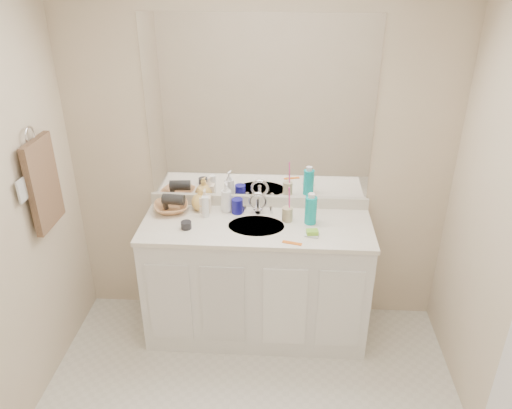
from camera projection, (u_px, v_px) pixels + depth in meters
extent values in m
cube|color=beige|center=(259.00, 163.00, 3.37)|extent=(2.60, 0.02, 2.40)
cube|color=white|center=(256.00, 281.00, 3.48)|extent=(1.50, 0.55, 0.85)
cube|color=white|center=(256.00, 226.00, 3.28)|extent=(1.52, 0.57, 0.03)
cube|color=silver|center=(259.00, 201.00, 3.49)|extent=(1.52, 0.03, 0.08)
cylinder|color=silver|center=(256.00, 227.00, 3.26)|extent=(0.37, 0.37, 0.02)
cylinder|color=silver|center=(258.00, 206.00, 3.39)|extent=(0.02, 0.02, 0.11)
cube|color=white|center=(259.00, 111.00, 3.20)|extent=(1.48, 0.01, 1.20)
cylinder|color=navy|center=(237.00, 206.00, 3.39)|extent=(0.08, 0.08, 0.10)
cylinder|color=tan|center=(287.00, 214.00, 3.29)|extent=(0.09, 0.09, 0.10)
cylinder|color=#FF43A3|center=(289.00, 200.00, 3.25)|extent=(0.02, 0.04, 0.20)
cylinder|color=#0DA4A5|center=(311.00, 210.00, 3.25)|extent=(0.10, 0.10, 0.19)
cube|color=white|center=(312.00, 235.00, 3.14)|extent=(0.10, 0.09, 0.01)
cube|color=#84CA31|center=(312.00, 232.00, 3.13)|extent=(0.08, 0.06, 0.03)
cube|color=orange|center=(292.00, 243.00, 3.06)|extent=(0.13, 0.06, 0.01)
cylinder|color=black|center=(186.00, 225.00, 3.21)|extent=(0.09, 0.09, 0.05)
cylinder|color=white|center=(205.00, 207.00, 3.33)|extent=(0.05, 0.05, 0.15)
imported|color=white|center=(226.00, 197.00, 3.39)|extent=(0.10, 0.10, 0.21)
imported|color=#FDE8CE|center=(205.00, 200.00, 3.40)|extent=(0.08, 0.08, 0.16)
imported|color=#FAC761|center=(200.00, 199.00, 3.42)|extent=(0.16, 0.16, 0.16)
imported|color=#B77949|center=(171.00, 207.00, 3.42)|extent=(0.29, 0.29, 0.06)
cylinder|color=black|center=(173.00, 199.00, 3.39)|extent=(0.16, 0.09, 0.07)
torus|color=silver|center=(30.00, 135.00, 2.82)|extent=(0.01, 0.11, 0.11)
cube|color=#473326|center=(43.00, 184.00, 2.95)|extent=(0.04, 0.32, 0.55)
cube|color=silver|center=(22.00, 190.00, 2.75)|extent=(0.01, 0.08, 0.13)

